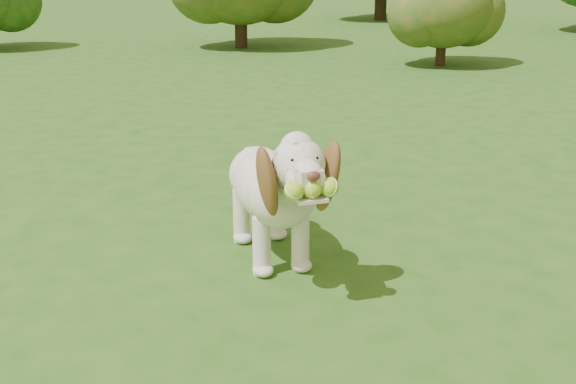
{
  "coord_description": "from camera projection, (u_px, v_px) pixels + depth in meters",
  "views": [
    {
      "loc": [
        0.37,
        -2.63,
        1.42
      ],
      "look_at": [
        0.15,
        0.27,
        0.42
      ],
      "focal_mm": 45.0,
      "sensor_mm": 36.0,
      "label": 1
    }
  ],
  "objects": [
    {
      "name": "dog",
      "position": [
        274.0,
        185.0,
        3.29
      ],
      "size": [
        0.63,
        1.07,
        0.72
      ],
      "rotation": [
        0.0,
        0.0,
        0.36
      ],
      "color": "silver",
      "rests_on": "ground"
    },
    {
      "name": "shrub_c",
      "position": [
        444.0,
        6.0,
        8.76
      ],
      "size": [
        1.19,
        1.19,
        1.23
      ],
      "color": "#382314",
      "rests_on": "ground"
    },
    {
      "name": "ground",
      "position": [
        247.0,
        309.0,
        2.97
      ],
      "size": [
        80.0,
        80.0,
        0.0
      ],
      "primitive_type": "plane",
      "color": "#234E16",
      "rests_on": "ground"
    }
  ]
}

